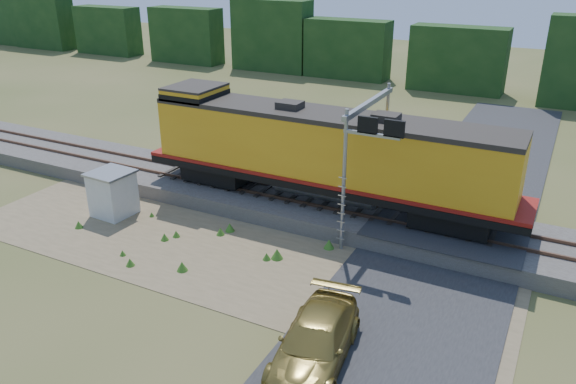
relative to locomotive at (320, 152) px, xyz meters
The scene contains 11 objects.
ground 6.94m from the locomotive, 94.32° to the right, with size 140.00×140.00×0.00m, color #475123.
ballast 3.09m from the locomotive, behind, with size 70.00×5.00×0.80m, color slate.
rails 2.62m from the locomotive, behind, with size 70.00×1.54×0.16m.
dirt_shoulder 6.94m from the locomotive, 114.04° to the right, with size 26.00×8.00×0.03m, color #8C7754.
road 9.05m from the locomotive, 38.77° to the right, with size 7.00×66.00×0.86m.
tree_line_north 32.01m from the locomotive, 90.81° to the left, with size 130.00×3.00×6.50m.
weed_clumps 7.90m from the locomotive, 123.83° to the right, with size 15.00×6.20×0.56m, color #3C7220, non-canonical shape.
locomotive is the anchor object (origin of this frame).
shed 10.79m from the locomotive, 153.29° to the right, with size 2.10×2.10×2.36m.
signal_gantry 3.18m from the locomotive, 13.37° to the right, with size 2.61×6.20×6.57m.
car 11.60m from the locomotive, 66.24° to the right, with size 2.17×5.34×1.55m, color olive.
Camera 1 is at (11.07, -18.03, 12.50)m, focal length 35.00 mm.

